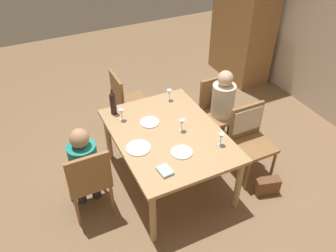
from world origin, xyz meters
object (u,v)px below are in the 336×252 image
wine_glass_near_left (221,137)px  dinner_plate_guest_right (138,148)px  armoire_cabinet (244,15)px  chair_far_right (249,131)px  dinner_plate_guest_left (150,122)px  dining_table (168,139)px  dinner_plate_host (182,152)px  chair_left_end (126,99)px  chair_far_left (218,107)px  chair_near (89,178)px  wine_glass_centre (121,112)px  person_man_bearded (84,164)px  wine_glass_far (169,93)px  wine_glass_near_right (182,123)px  person_woman_host (224,104)px  wine_bottle_tall_green (113,103)px  handbag (267,186)px

wine_glass_near_left → dinner_plate_guest_right: wine_glass_near_left is taller
dinner_plate_guest_right → armoire_cabinet: bearing=125.9°
chair_far_right → armoire_cabinet: bearing=-123.1°
dinner_plate_guest_left → chair_far_right: bearing=65.3°
dining_table → dinner_plate_host: 0.36m
dining_table → chair_left_end: size_ratio=1.69×
chair_far_left → armoire_cabinet: bearing=-133.6°
armoire_cabinet → chair_near: bearing=-59.1°
armoire_cabinet → wine_glass_centre: 3.06m
wine_glass_centre → chair_left_end: bearing=157.7°
chair_far_right → dinner_plate_host: size_ratio=4.06×
person_man_bearded → wine_glass_far: size_ratio=7.42×
dinner_plate_guest_left → chair_left_end: bearing=178.6°
wine_glass_near_right → person_woman_host: bearing=113.5°
chair_far_left → dinner_plate_guest_left: chair_far_left is taller
chair_near → wine_glass_near_right: 1.16m
wine_bottle_tall_green → wine_glass_far: 0.72m
chair_left_end → wine_glass_near_left: bearing=17.7°
armoire_cabinet → dinner_plate_host: size_ratio=9.62×
person_man_bearded → dinner_plate_guest_left: (-0.24, 0.85, 0.10)m
chair_near → person_woman_host: person_woman_host is taller
dinner_plate_guest_left → wine_glass_centre: bearing=-125.7°
chair_far_right → dinner_plate_guest_right: bearing=-5.5°
wine_glass_far → dinner_plate_host: (0.95, -0.32, -0.10)m
wine_bottle_tall_green → dinner_plate_guest_right: size_ratio=1.26×
person_man_bearded → wine_glass_centre: person_man_bearded is taller
handbag → wine_glass_near_right: bearing=-130.2°
chair_far_left → person_woman_host: (0.11, -0.00, 0.11)m
chair_far_right → wine_glass_far: chair_far_right is taller
armoire_cabinet → chair_far_right: size_ratio=2.37×
person_woman_host → dinner_plate_host: bearing=34.9°
wine_glass_centre → dinner_plate_guest_right: size_ratio=0.56×
armoire_cabinet → wine_glass_near_right: armoire_cabinet is taller
chair_left_end → person_man_bearded: person_man_bearded is taller
dining_table → dinner_plate_guest_left: bearing=-157.7°
wine_glass_near_left → dinner_plate_host: 0.45m
wine_glass_near_left → dinner_plate_guest_left: bearing=-142.5°
wine_bottle_tall_green → dinner_plate_guest_left: 0.49m
dining_table → wine_glass_centre: bearing=-140.6°
dining_table → person_woman_host: size_ratio=1.39×
wine_glass_centre → wine_glass_near_right: size_ratio=1.00×
handbag → dinner_plate_guest_right: bearing=-114.1°
person_man_bearded → handbag: 2.11m
wine_bottle_tall_green → person_woman_host: bearing=77.6°
person_man_bearded → wine_glass_centre: size_ratio=7.42×
wine_bottle_tall_green → wine_glass_near_left: wine_bottle_tall_green is taller
dining_table → wine_glass_near_right: bearing=81.3°
dinner_plate_host → dinner_plate_guest_right: same height
chair_near → wine_bottle_tall_green: (-0.71, 0.54, 0.36)m
chair_near → wine_glass_far: chair_near is taller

